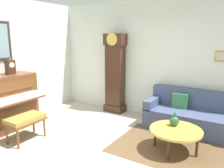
% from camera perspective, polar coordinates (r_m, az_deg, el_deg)
% --- Properties ---
extents(ground_plane, '(6.40, 6.00, 0.10)m').
position_cam_1_polar(ground_plane, '(3.93, -4.74, -18.45)').
color(ground_plane, '#B2A899').
extents(wall_back, '(5.30, 0.13, 2.80)m').
position_cam_1_polar(wall_back, '(5.52, 10.09, 6.22)').
color(wall_back, silver).
rests_on(wall_back, ground_plane).
extents(area_rug, '(2.10, 1.50, 0.01)m').
position_cam_1_polar(area_rug, '(4.24, 15.63, -15.63)').
color(area_rug, brown).
rests_on(area_rug, ground_plane).
extents(piano, '(0.87, 1.44, 1.16)m').
position_cam_1_polar(piano, '(5.15, -26.53, -4.49)').
color(piano, brown).
rests_on(piano, ground_plane).
extents(piano_bench, '(0.42, 0.70, 0.48)m').
position_cam_1_polar(piano_bench, '(4.54, -21.30, -8.57)').
color(piano_bench, brown).
rests_on(piano_bench, ground_plane).
extents(grandfather_clock, '(0.52, 0.34, 2.03)m').
position_cam_1_polar(grandfather_clock, '(5.75, 0.77, 2.23)').
color(grandfather_clock, '#3D2316').
rests_on(grandfather_clock, ground_plane).
extents(couch, '(1.90, 0.80, 0.84)m').
position_cam_1_polar(couch, '(5.01, 19.92, -7.68)').
color(couch, '#424C70').
rests_on(couch, ground_plane).
extents(coffee_table, '(0.88, 0.88, 0.40)m').
position_cam_1_polar(coffee_table, '(4.01, 16.00, -11.43)').
color(coffee_table, gold).
rests_on(coffee_table, ground_plane).
extents(mantel_clock, '(0.13, 0.18, 0.38)m').
position_cam_1_polar(mantel_clock, '(5.15, -24.63, 4.18)').
color(mantel_clock, '#3D2316').
rests_on(mantel_clock, piano).
extents(green_jug, '(0.17, 0.17, 0.24)m').
position_cam_1_polar(green_jug, '(4.10, 15.66, -9.10)').
color(green_jug, '#234C33').
rests_on(green_jug, coffee_table).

